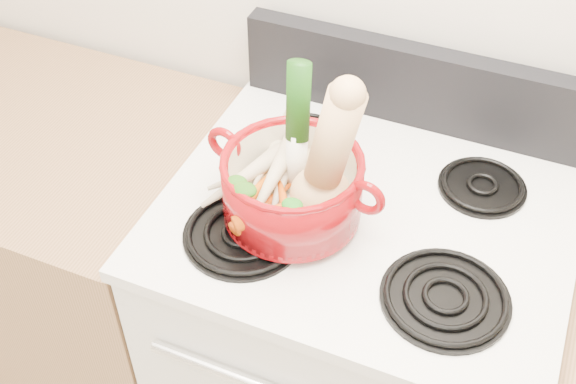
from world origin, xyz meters
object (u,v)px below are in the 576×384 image
at_px(stove_body, 352,352).
at_px(leek, 297,128).
at_px(dutch_oven, 292,187).
at_px(squash, 338,160).

xyz_separation_m(stove_body, leek, (-0.13, -0.04, 0.67)).
distance_m(dutch_oven, squash, 0.13).
xyz_separation_m(stove_body, squash, (-0.04, -0.09, 0.67)).
bearing_deg(squash, stove_body, 48.06).
bearing_deg(leek, dutch_oven, -85.14).
xyz_separation_m(stove_body, dutch_oven, (-0.12, -0.08, 0.57)).
distance_m(stove_body, leek, 0.69).
bearing_deg(stove_body, dutch_oven, -146.85).
xyz_separation_m(dutch_oven, squash, (0.09, -0.01, 0.10)).
distance_m(stove_body, dutch_oven, 0.59).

